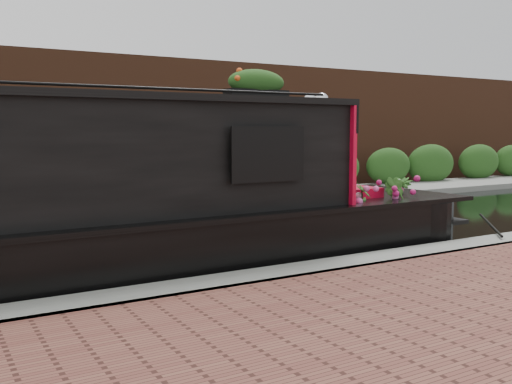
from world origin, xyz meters
TOP-DOWN VIEW (x-y plane):
  - ground at (0.00, 0.00)m, footprint 80.00×80.00m
  - near_bank_coping at (0.00, -3.30)m, footprint 40.00×0.60m
  - far_bank_path at (0.00, 4.20)m, footprint 40.00×2.40m
  - far_hedge at (0.00, 5.10)m, footprint 40.00×1.10m
  - far_brick_wall at (0.00, 7.20)m, footprint 40.00×1.00m
  - narrowboat at (-3.59, -1.78)m, footprint 12.93×2.46m
  - rope_fender at (3.38, -1.78)m, footprint 0.39×0.38m

SIDE VIEW (x-z plane):
  - ground at x=0.00m, z-range 0.00..0.00m
  - near_bank_coping at x=0.00m, z-range -0.25..0.25m
  - far_bank_path at x=0.00m, z-range -0.17..0.17m
  - far_hedge at x=0.00m, z-range -1.40..1.40m
  - far_brick_wall at x=0.00m, z-range -4.00..4.00m
  - rope_fender at x=3.38m, z-range 0.00..0.39m
  - narrowboat at x=-3.59m, z-range -0.61..2.41m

